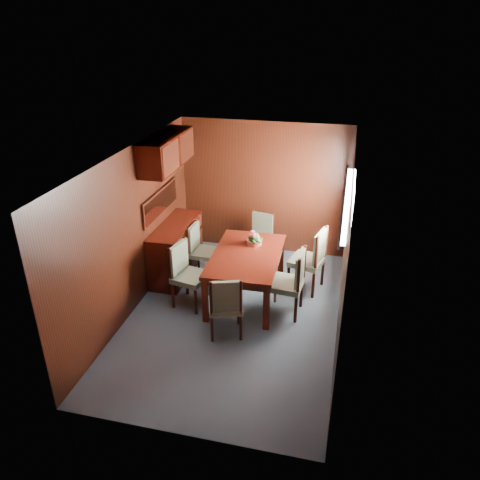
% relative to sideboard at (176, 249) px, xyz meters
% --- Properties ---
extents(ground, '(4.50, 4.50, 0.00)m').
position_rel_sideboard_xyz_m(ground, '(1.25, -1.00, -0.45)').
color(ground, '#3B4851').
rests_on(ground, ground).
extents(room_shell, '(3.06, 4.52, 2.41)m').
position_rel_sideboard_xyz_m(room_shell, '(1.15, -0.67, 1.18)').
color(room_shell, black).
rests_on(room_shell, ground).
extents(sideboard, '(0.48, 1.40, 0.90)m').
position_rel_sideboard_xyz_m(sideboard, '(0.00, 0.00, 0.00)').
color(sideboard, black).
rests_on(sideboard, ground).
extents(dining_table, '(1.04, 1.64, 0.76)m').
position_rel_sideboard_xyz_m(dining_table, '(1.32, -0.48, 0.20)').
color(dining_table, black).
rests_on(dining_table, ground).
extents(chair_left_near, '(0.54, 0.56, 1.01)m').
position_rel_sideboard_xyz_m(chair_left_near, '(0.47, -0.84, 0.11)').
color(chair_left_near, black).
rests_on(chair_left_near, ground).
extents(chair_left_far, '(0.44, 0.46, 0.93)m').
position_rel_sideboard_xyz_m(chair_left_far, '(0.41, 0.03, 0.06)').
color(chair_left_far, black).
rests_on(chair_left_far, ground).
extents(chair_right_near, '(0.51, 0.53, 1.04)m').
position_rel_sideboard_xyz_m(chair_right_near, '(2.05, -0.74, 0.13)').
color(chair_right_near, black).
rests_on(chair_right_near, ground).
extents(chair_right_far, '(0.59, 0.61, 1.06)m').
position_rel_sideboard_xyz_m(chair_right_far, '(2.27, -0.01, 0.14)').
color(chair_right_far, black).
rests_on(chair_right_far, ground).
extents(chair_head, '(0.56, 0.55, 0.95)m').
position_rel_sideboard_xyz_m(chair_head, '(1.26, -1.50, 0.08)').
color(chair_head, black).
rests_on(chair_head, ground).
extents(chair_foot, '(0.49, 0.47, 0.89)m').
position_rel_sideboard_xyz_m(chair_foot, '(1.29, 0.80, 0.04)').
color(chair_foot, black).
rests_on(chair_foot, ground).
extents(flower_centerpiece, '(0.25, 0.25, 0.25)m').
position_rel_sideboard_xyz_m(flower_centerpiece, '(1.36, -0.11, 0.43)').
color(flower_centerpiece, '#BB4C39').
rests_on(flower_centerpiece, dining_table).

